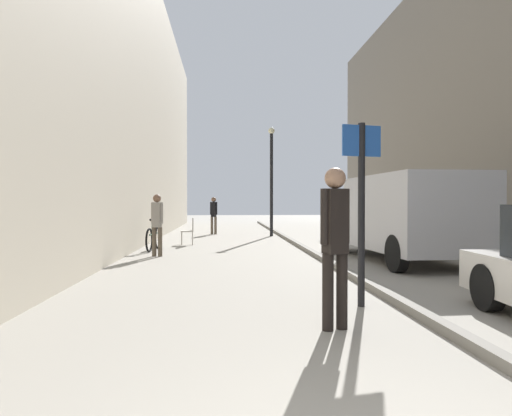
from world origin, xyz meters
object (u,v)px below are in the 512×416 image
Objects in this scene: pedestrian_mid_block at (157,221)px; cafe_chair_near_window at (190,229)px; pedestrian_main_foreground at (214,213)px; street_sign_post at (361,198)px; lamp_post at (271,174)px; delivery_van at (400,215)px; pedestrian_far_crossing at (335,236)px; bicycle_leaning at (154,238)px.

pedestrian_mid_block is 1.81× the size of cafe_chair_near_window.
street_sign_post is (2.43, -14.98, 0.55)m from pedestrian_main_foreground.
street_sign_post is at bearing -90.53° from lamp_post.
delivery_van is 2.18× the size of street_sign_post.
lamp_post reaches higher than pedestrian_main_foreground.
pedestrian_far_crossing is 14.94m from lamp_post.
street_sign_post is at bearing -166.35° from cafe_chair_near_window.
lamp_post is (0.13, 13.67, 1.18)m from street_sign_post.
street_sign_post is (3.77, -6.30, 0.56)m from pedestrian_mid_block.
bicycle_leaning is at bearing 153.78° from delivery_van.
pedestrian_main_foreground is 0.30× the size of delivery_van.
pedestrian_mid_block is 0.36× the size of lamp_post.
pedestrian_main_foreground is 1.84× the size of cafe_chair_near_window.
pedestrian_far_crossing reaches higher than pedestrian_main_foreground.
pedestrian_mid_block is 8.52m from lamp_post.
pedestrian_mid_block is at bearing 94.70° from pedestrian_far_crossing.
cafe_chair_near_window is at bearing -84.99° from street_sign_post.
pedestrian_far_crossing reaches higher than cafe_chair_near_window.
cafe_chair_near_window is (-3.28, -3.89, -2.18)m from lamp_post.
pedestrian_far_crossing is 1.06× the size of bicycle_leaning.
street_sign_post is (0.66, 1.15, 0.46)m from pedestrian_far_crossing.
delivery_van is 7.43m from cafe_chair_near_window.
cafe_chair_near_window is at bearing 84.87° from pedestrian_far_crossing.
delivery_van is 9.10m from lamp_post.
pedestrian_main_foreground is at bearing 78.30° from pedestrian_far_crossing.
delivery_van is (6.31, -1.27, 0.18)m from pedestrian_mid_block.
bicycle_leaning is 2.14m from cafe_chair_near_window.
street_sign_post is (-2.53, -5.03, 0.38)m from delivery_van.
pedestrian_main_foreground is at bearing 82.65° from bicycle_leaning.
lamp_post is at bearing 102.54° from delivery_van.
cafe_chair_near_window is at bearing 137.09° from delivery_van.
lamp_post is (3.90, 7.37, 1.74)m from pedestrian_mid_block.
pedestrian_far_crossing is 11.23m from cafe_chair_near_window.
pedestrian_far_crossing reaches higher than bicycle_leaning.
street_sign_post reaches higher than pedestrian_mid_block.
lamp_post is at bearing 59.75° from bicycle_leaning.
lamp_post reaches higher than bicycle_leaning.
street_sign_post reaches higher than pedestrian_far_crossing.
delivery_van is 6.04× the size of cafe_chair_near_window.
delivery_van is (3.19, 6.19, 0.08)m from pedestrian_far_crossing.
lamp_post reaches higher than cafe_chair_near_window.
bicycle_leaning is at bearing -126.13° from lamp_post.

